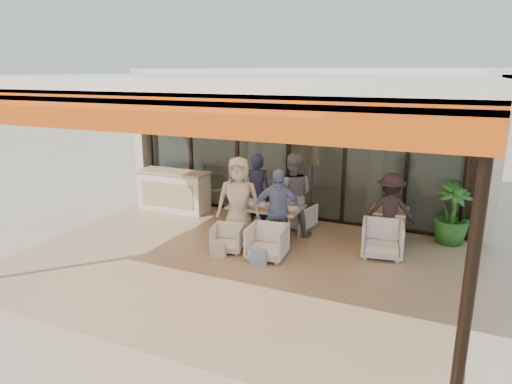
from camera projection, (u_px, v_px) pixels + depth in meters
ground at (232, 262)px, 8.55m from camera, size 70.00×70.00×0.00m
terrace_floor at (232, 262)px, 8.55m from camera, size 8.00×6.00×0.01m
terrace_structure at (221, 84)px, 7.48m from camera, size 8.00×6.00×3.40m
glass_storefront at (288, 152)px, 10.78m from camera, size 8.08×0.10×3.20m
interior_block at (318, 117)px, 12.66m from camera, size 9.05×3.62×3.52m
host_counter at (174, 191)px, 11.55m from camera, size 1.85×0.65×1.04m
dining_table at (266, 208)px, 9.55m from camera, size 1.50×0.90×0.93m
chair_far_left at (265, 211)px, 10.65m from camera, size 0.68×0.66×0.60m
chair_far_right at (300, 215)px, 10.31m from camera, size 0.72×0.69×0.64m
chair_near_left at (228, 237)px, 8.97m from camera, size 0.70×0.68×0.60m
chair_near_right at (267, 240)px, 8.62m from camera, size 0.76×0.72×0.72m
diner_navy at (257, 192)px, 10.06m from camera, size 0.72×0.57×1.74m
diner_grey at (293, 195)px, 9.72m from camera, size 1.01×0.87×1.81m
diner_cream at (239, 201)px, 9.26m from camera, size 1.02×0.82×1.82m
diner_periwinkle at (277, 210)px, 8.94m from camera, size 1.05×0.73×1.65m
tote_bag_cream at (218, 250)px, 8.65m from camera, size 0.30×0.10×0.34m
tote_bag_blue at (259, 257)px, 8.32m from camera, size 0.30×0.10×0.34m
side_table at (389, 214)px, 9.30m from camera, size 0.70×0.70×0.74m
side_chair at (382, 237)px, 8.70m from camera, size 0.86×0.82×0.78m
standing_woman at (390, 211)px, 9.06m from camera, size 1.09×0.77×1.55m
potted_palm at (452, 214)px, 9.27m from camera, size 0.98×0.98×1.29m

